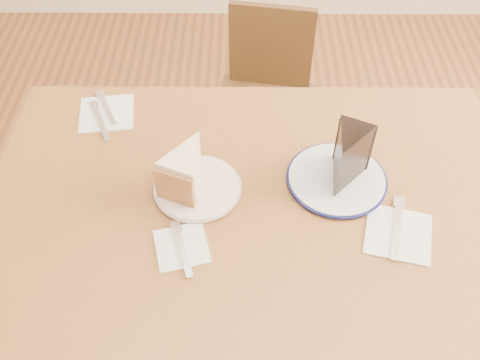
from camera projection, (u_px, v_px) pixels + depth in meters
The scene contains 14 objects.
ground at pixel (249, 346), 1.75m from camera, with size 4.00×4.00×0.00m, color #492713.
table at pixel (253, 228), 1.26m from camera, with size 1.20×0.80×0.75m.
chair_far at pixel (265, 101), 1.95m from camera, with size 0.41×0.41×0.72m.
plate_cream at pixel (198, 188), 1.20m from camera, with size 0.19×0.19×0.01m, color white.
plate_navy at pixel (337, 179), 1.22m from camera, with size 0.22×0.22×0.01m, color white.
carrot_cake at pixel (188, 167), 1.18m from camera, with size 0.09×0.12×0.09m, color beige, non-canonical shape.
chocolate_cake at pixel (346, 161), 1.16m from camera, with size 0.08×0.11×0.12m, color black, non-canonical shape.
napkin_cream at pixel (182, 246), 1.10m from camera, with size 0.11×0.11×0.00m, color white.
napkin_navy at pixel (398, 234), 1.12m from camera, with size 0.13×0.13×0.00m, color white.
napkin_spare at pixel (107, 113), 1.37m from camera, with size 0.14×0.14×0.00m, color white.
fork_cream at pixel (182, 249), 1.09m from camera, with size 0.01×0.14×0.00m, color silver.
knife_navy at pixel (397, 228), 1.13m from camera, with size 0.02×0.17×0.00m, color silver.
fork_spare at pixel (107, 108), 1.38m from camera, with size 0.01×0.14×0.00m, color silver.
knife_spare at pixel (100, 121), 1.35m from camera, with size 0.01×0.16×0.00m, color silver.
Camera 1 is at (-0.02, -0.75, 1.67)m, focal length 40.00 mm.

